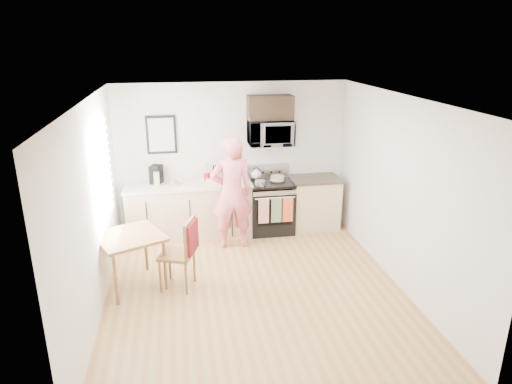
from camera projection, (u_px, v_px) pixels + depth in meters
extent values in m
plane|color=#98653A|center=(255.00, 290.00, 6.28)|extent=(4.60, 4.60, 0.00)
cube|color=silver|center=(233.00, 157.00, 8.01)|extent=(4.00, 0.04, 2.60)
cube|color=silver|center=(302.00, 296.00, 3.72)|extent=(4.00, 0.04, 2.60)
cube|color=silver|center=(93.00, 211.00, 5.54)|extent=(0.04, 4.60, 2.60)
cube|color=silver|center=(400.00, 193.00, 6.19)|extent=(0.04, 4.60, 2.60)
cube|color=white|center=(255.00, 99.00, 5.45)|extent=(4.00, 4.60, 0.04)
cube|color=silver|center=(102.00, 173.00, 6.21)|extent=(0.02, 1.40, 1.50)
cube|color=white|center=(102.00, 173.00, 6.21)|extent=(0.01, 1.30, 1.40)
cube|color=tan|center=(190.00, 211.00, 7.87)|extent=(2.10, 0.60, 0.90)
cube|color=white|center=(188.00, 185.00, 7.72)|extent=(2.14, 0.64, 0.04)
cube|color=tan|center=(314.00, 204.00, 8.24)|extent=(0.84, 0.60, 0.90)
cube|color=black|center=(315.00, 179.00, 8.09)|extent=(0.88, 0.64, 0.04)
cube|color=black|center=(271.00, 210.00, 8.10)|extent=(0.76, 0.65, 0.77)
cube|color=black|center=(275.00, 213.00, 7.79)|extent=(0.61, 0.02, 0.45)
cube|color=#A9A9AE|center=(275.00, 195.00, 7.69)|extent=(0.74, 0.02, 0.14)
cylinder|color=#A9A9AE|center=(275.00, 198.00, 7.65)|extent=(0.68, 0.02, 0.02)
cube|color=black|center=(271.00, 183.00, 7.94)|extent=(0.76, 0.65, 0.04)
cube|color=#A9A9AE|center=(268.00, 171.00, 8.15)|extent=(0.76, 0.08, 0.24)
cube|color=beige|center=(264.00, 211.00, 7.69)|extent=(0.18, 0.02, 0.44)
cube|color=#526543|center=(276.00, 210.00, 7.72)|extent=(0.18, 0.02, 0.44)
cube|color=#C8431E|center=(288.00, 210.00, 7.76)|extent=(0.18, 0.02, 0.44)
imported|color=#A9A9AE|center=(270.00, 133.00, 7.76)|extent=(0.76, 0.51, 0.42)
cube|color=black|center=(270.00, 108.00, 7.67)|extent=(0.76, 0.35, 0.40)
cube|color=black|center=(161.00, 135.00, 7.65)|extent=(0.50, 0.03, 0.65)
cube|color=#ACB2A8|center=(161.00, 135.00, 7.63)|extent=(0.42, 0.01, 0.56)
cube|color=#A50E0E|center=(235.00, 157.00, 8.01)|extent=(0.20, 0.02, 0.20)
imported|color=#C93753|center=(232.00, 193.00, 7.32)|extent=(0.70, 0.47, 1.87)
cube|color=brown|center=(129.00, 237.00, 6.15)|extent=(0.82, 0.82, 0.04)
cylinder|color=brown|center=(116.00, 279.00, 5.83)|extent=(0.05, 0.05, 0.73)
cylinder|color=brown|center=(165.00, 265.00, 6.19)|extent=(0.05, 0.05, 0.73)
cylinder|color=brown|center=(100.00, 259.00, 6.35)|extent=(0.05, 0.05, 0.73)
cylinder|color=brown|center=(146.00, 247.00, 6.72)|extent=(0.05, 0.05, 0.73)
cube|color=brown|center=(177.00, 255.00, 6.21)|extent=(0.55, 0.55, 0.04)
cube|color=brown|center=(190.00, 238.00, 6.09)|extent=(0.19, 0.42, 0.51)
cube|color=maroon|center=(192.00, 237.00, 6.08)|extent=(0.19, 0.38, 0.43)
cylinder|color=brown|center=(160.00, 277.00, 6.15)|extent=(0.03, 0.03, 0.47)
cylinder|color=brown|center=(186.00, 279.00, 6.09)|extent=(0.03, 0.03, 0.47)
cylinder|color=brown|center=(170.00, 264.00, 6.49)|extent=(0.03, 0.03, 0.47)
cylinder|color=brown|center=(194.00, 266.00, 6.43)|extent=(0.03, 0.03, 0.47)
cube|color=brown|center=(215.00, 176.00, 7.86)|extent=(0.10, 0.13, 0.20)
cylinder|color=#A50E0E|center=(207.00, 177.00, 7.90)|extent=(0.11, 0.11, 0.13)
imported|color=silver|center=(176.00, 183.00, 7.69)|extent=(0.21, 0.21, 0.05)
cube|color=tan|center=(157.00, 179.00, 7.62)|extent=(0.09, 0.09, 0.23)
cube|color=black|center=(156.00, 174.00, 7.74)|extent=(0.24, 0.26, 0.31)
cylinder|color=black|center=(156.00, 180.00, 7.68)|extent=(0.12, 0.12, 0.12)
cube|color=tan|center=(214.00, 182.00, 7.68)|extent=(0.28, 0.17, 0.10)
cylinder|color=black|center=(277.00, 181.00, 7.94)|extent=(0.28, 0.28, 0.02)
cylinder|color=tan|center=(277.00, 178.00, 7.92)|extent=(0.23, 0.23, 0.08)
sphere|color=silver|center=(256.00, 174.00, 8.03)|extent=(0.17, 0.17, 0.17)
cone|color=silver|center=(256.00, 170.00, 8.00)|extent=(0.05, 0.05, 0.05)
torus|color=black|center=(256.00, 172.00, 8.01)|extent=(0.15, 0.02, 0.15)
cylinder|color=#A9A9AE|center=(260.00, 183.00, 7.69)|extent=(0.18, 0.18, 0.09)
cylinder|color=black|center=(262.00, 183.00, 7.55)|extent=(0.03, 0.16, 0.02)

